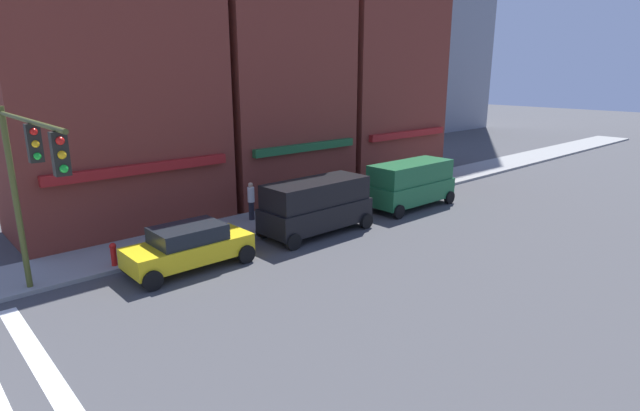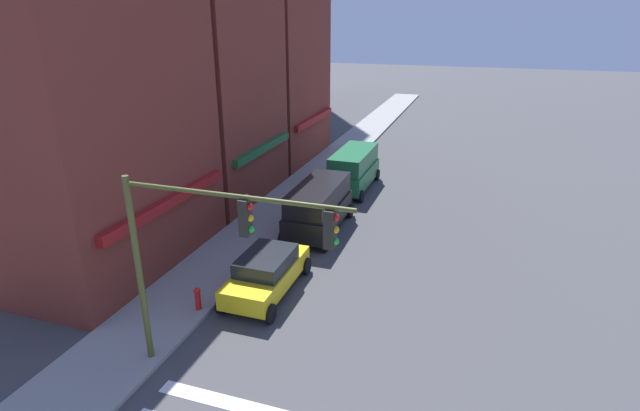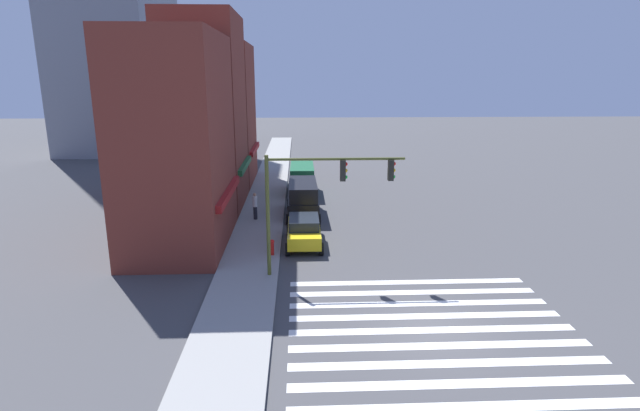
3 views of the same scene
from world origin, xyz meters
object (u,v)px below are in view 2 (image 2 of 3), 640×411
Objects in this scene: van_black at (319,205)px; van_green at (354,168)px; pedestrian_white_shirt at (247,211)px; fire_hydrant at (198,297)px; traffic_signal at (211,241)px; sedan_yellow at (267,272)px.

van_black is 1.00× the size of van_green.
pedestrian_white_shirt is at bearing 110.90° from van_black.
pedestrian_white_shirt is (-7.69, 3.14, -0.21)m from van_green.
pedestrian_white_shirt is 2.10× the size of fire_hydrant.
fire_hydrant is at bearing 167.51° from van_black.
traffic_signal is 1.44× the size of sedan_yellow.
van_black is at bearing 0.23° from sedan_yellow.
pedestrian_white_shirt is (9.54, 3.84, -3.25)m from traffic_signal.
van_black is at bearing -143.78° from pedestrian_white_shirt.
traffic_signal is 7.52× the size of fire_hydrant.
traffic_signal is 1.26× the size of van_green.
sedan_yellow is 6.05m from van_black.
van_green is at bearing -6.67° from fire_hydrant.
van_black is 3.38m from pedestrian_white_shirt.
traffic_signal reaches higher than pedestrian_white_shirt.
van_green is 14.65m from fire_hydrant.
traffic_signal is 17.51m from van_green.
sedan_yellow is (4.74, 0.70, -3.48)m from traffic_signal.
van_green reaches higher than sedan_yellow.
van_black is at bearing -179.70° from van_green.
traffic_signal is at bearing -171.39° from sedan_yellow.
van_green is (12.49, -0.00, 0.44)m from sedan_yellow.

